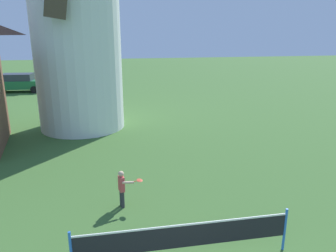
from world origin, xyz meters
name	(u,v)px	position (x,y,z in m)	size (l,w,h in m)	color
tennis_net	(184,236)	(0.19, 2.49, 0.68)	(4.94, 0.06, 1.10)	blue
player_far	(122,187)	(-1.05, 5.21, 0.65)	(0.75, 0.38, 1.15)	#333338
parked_car_green	(18,82)	(-8.94, 26.12, 0.81)	(4.57, 2.18, 1.56)	#1E6638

